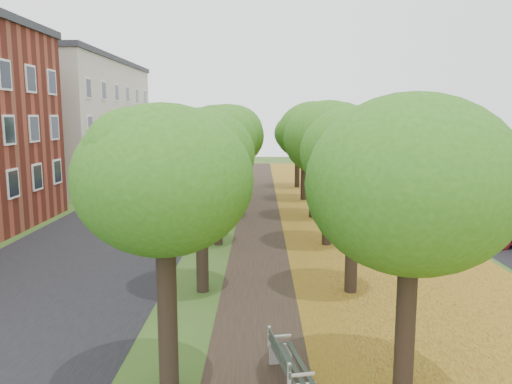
{
  "coord_description": "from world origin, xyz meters",
  "views": [
    {
      "loc": [
        -0.32,
        -9.54,
        5.65
      ],
      "look_at": [
        -0.51,
        11.03,
        2.5
      ],
      "focal_mm": 35.0,
      "sensor_mm": 36.0,
      "label": 1
    }
  ],
  "objects": [
    {
      "name": "street_asphalt",
      "position": [
        -7.5,
        15.0,
        0.0
      ],
      "size": [
        8.0,
        70.0,
        0.01
      ],
      "primitive_type": "cube",
      "color": "black",
      "rests_on": "ground"
    },
    {
      "name": "footpath",
      "position": [
        0.0,
        15.0,
        0.0
      ],
      "size": [
        3.2,
        70.0,
        0.01
      ],
      "primitive_type": "cube",
      "color": "black",
      "rests_on": "ground"
    },
    {
      "name": "leaf_verge",
      "position": [
        5.0,
        15.0,
        0.01
      ],
      "size": [
        7.5,
        70.0,
        0.01
      ],
      "primitive_type": "cube",
      "color": "#A78C1E",
      "rests_on": "ground"
    },
    {
      "name": "tree_row_west",
      "position": [
        -2.2,
        15.0,
        4.4
      ],
      "size": [
        3.76,
        33.76,
        6.03
      ],
      "color": "black",
      "rests_on": "ground"
    },
    {
      "name": "tree_row_east",
      "position": [
        2.6,
        15.0,
        4.4
      ],
      "size": [
        3.76,
        33.76,
        6.03
      ],
      "color": "black",
      "rests_on": "ground"
    },
    {
      "name": "building_cream",
      "position": [
        -17.0,
        33.0,
        5.21
      ],
      "size": [
        10.3,
        20.3,
        10.4
      ],
      "color": "beige",
      "rests_on": "ground"
    },
    {
      "name": "bench",
      "position": [
        0.26,
        0.35,
        0.47
      ],
      "size": [
        0.93,
        1.98,
        0.9
      ],
      "rotation": [
        0.0,
        0.0,
        1.78
      ],
      "color": "#2A352B",
      "rests_on": "ground"
    },
    {
      "name": "car_grey",
      "position": [
        11.0,
        15.11,
        0.72
      ],
      "size": [
        5.11,
        2.38,
        1.44
      ],
      "primitive_type": "imported",
      "rotation": [
        0.0,
        0.0,
        1.64
      ],
      "color": "#2E2D32",
      "rests_on": "ground"
    },
    {
      "name": "car_white",
      "position": [
        11.96,
        20.09,
        0.69
      ],
      "size": [
        5.43,
        3.92,
        1.37
      ],
      "primitive_type": "imported",
      "rotation": [
        0.0,
        0.0,
        1.2
      ],
      "color": "silver",
      "rests_on": "ground"
    }
  ]
}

